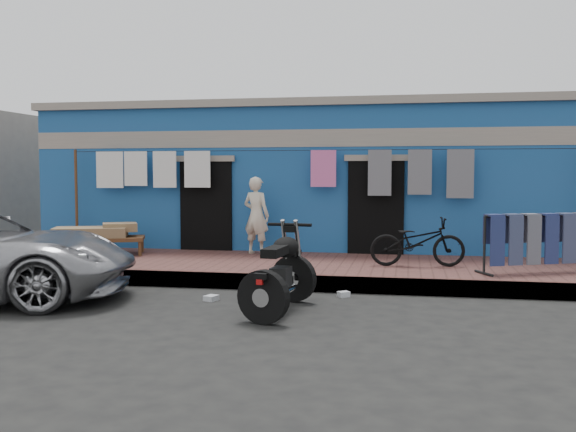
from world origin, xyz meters
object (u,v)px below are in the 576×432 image
at_px(seated_person, 256,215).
at_px(bicycle, 417,236).
at_px(motorcycle, 280,269).
at_px(jeans_rack, 539,242).
at_px(charpoy, 101,240).

xyz_separation_m(seated_person, bicycle, (3.11, -1.12, -0.25)).
distance_m(motorcycle, jeans_rack, 4.55).
distance_m(seated_person, bicycle, 3.32).
xyz_separation_m(seated_person, jeans_rack, (5.03, -1.44, -0.27)).
distance_m(seated_person, motorcycle, 4.24).
bearing_deg(seated_person, bicycle, 179.43).
height_order(seated_person, jeans_rack, seated_person).
xyz_separation_m(motorcycle, charpoy, (-4.26, 3.32, -0.03)).
height_order(seated_person, motorcycle, seated_person).
xyz_separation_m(seated_person, motorcycle, (1.28, -4.02, -0.44)).
xyz_separation_m(bicycle, charpoy, (-6.09, 0.42, -0.22)).
relative_size(bicycle, charpoy, 0.83).
distance_m(motorcycle, charpoy, 5.40).
height_order(bicycle, charpoy, bicycle).
bearing_deg(motorcycle, jeans_rack, 39.48).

